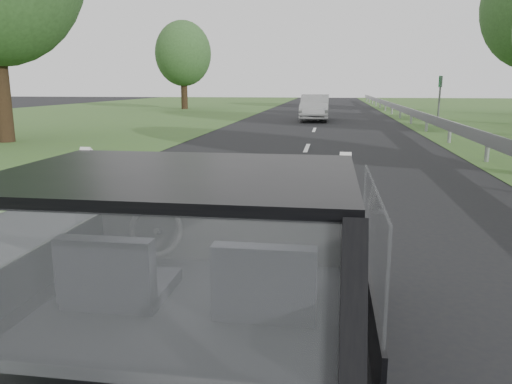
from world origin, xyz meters
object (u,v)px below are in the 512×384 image
(subject_car, at_px, (204,282))
(cat, at_px, (272,199))
(highway_sign, at_px, (439,99))
(other_car, at_px, (315,108))

(subject_car, distance_m, cat, 0.78)
(cat, distance_m, highway_sign, 23.11)
(cat, relative_size, highway_sign, 0.25)
(subject_car, xyz_separation_m, highway_sign, (5.84, 23.06, 0.39))
(cat, bearing_deg, highway_sign, 69.89)
(highway_sign, bearing_deg, other_car, -165.02)
(other_car, bearing_deg, cat, -89.03)
(highway_sign, bearing_deg, cat, -84.03)
(subject_car, distance_m, other_car, 23.57)
(cat, xyz_separation_m, other_car, (-0.51, 22.95, -0.42))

